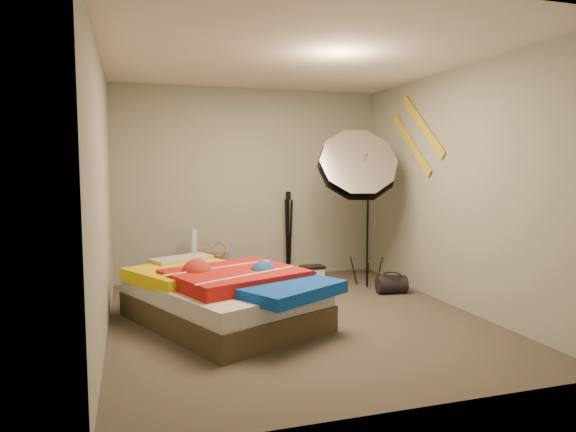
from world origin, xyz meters
name	(u,v)px	position (x,y,z in m)	size (l,w,h in m)	color
floor	(296,318)	(0.00, 0.00, 0.00)	(4.00, 4.00, 0.00)	#4D453A
ceiling	(297,57)	(0.00, 0.00, 2.50)	(4.00, 4.00, 0.00)	silver
wall_back	(250,184)	(0.00, 2.00, 1.25)	(3.50, 3.50, 0.00)	gray
wall_front	(402,206)	(0.00, -2.00, 1.25)	(3.50, 3.50, 0.00)	gray
wall_left	(102,194)	(-1.75, 0.00, 1.25)	(4.00, 4.00, 0.00)	gray
wall_right	(454,189)	(1.75, 0.00, 1.25)	(4.00, 4.00, 0.00)	gray
tote_bag	(214,267)	(-0.51, 1.90, 0.19)	(0.37, 0.11, 0.37)	#A97D61
wrapping_roll	(194,258)	(-0.79, 1.69, 0.35)	(0.08, 0.08, 0.70)	#66A2DE
camera_case	(312,278)	(0.57, 1.12, 0.13)	(0.26, 0.18, 0.26)	silver
duffel_bag	(392,284)	(1.38, 0.62, 0.10)	(0.21, 0.21, 0.34)	black
wall_stripe_upper	(423,126)	(1.73, 0.60, 1.95)	(0.02, 1.10, 0.10)	gold
wall_stripe_lower	(411,144)	(1.73, 0.85, 1.75)	(0.02, 1.10, 0.10)	gold
bed	(224,295)	(-0.70, 0.07, 0.27)	(1.96, 2.16, 0.53)	#483A25
photo_umbrella	(357,168)	(1.09, 1.02, 1.47)	(1.28, 1.01, 2.04)	black
camera_tripod	(288,228)	(0.49, 1.87, 0.66)	(0.07, 0.07, 1.15)	black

